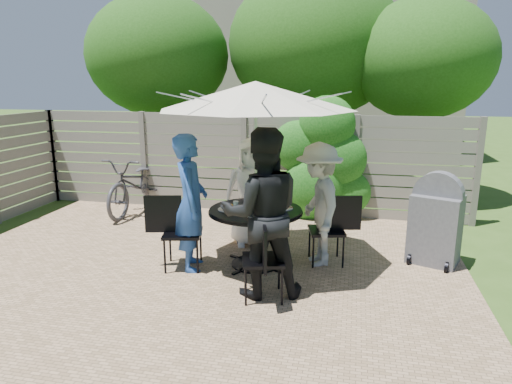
% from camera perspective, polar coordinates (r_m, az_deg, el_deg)
% --- Properties ---
extents(backyard_envelope, '(60.00, 60.00, 5.00)m').
position_cam_1_polar(backyard_envelope, '(15.48, 5.49, 14.36)').
color(backyard_envelope, '#325119').
rests_on(backyard_envelope, ground).
extents(patio_table, '(1.51, 1.51, 0.79)m').
position_cam_1_polar(patio_table, '(5.99, -0.06, -4.34)').
color(patio_table, black).
rests_on(patio_table, ground).
extents(umbrella, '(3.11, 3.11, 2.41)m').
position_cam_1_polar(umbrella, '(5.70, -0.06, 11.94)').
color(umbrella, silver).
rests_on(umbrella, ground).
extents(chair_back, '(0.48, 0.65, 0.86)m').
position_cam_1_polar(chair_back, '(7.00, -0.74, -4.18)').
color(chair_back, black).
rests_on(chair_back, ground).
extents(person_back, '(0.91, 0.73, 1.62)m').
position_cam_1_polar(person_back, '(6.72, -0.68, -0.07)').
color(person_back, white).
rests_on(person_back, ground).
extents(chair_left, '(0.76, 0.57, 0.99)m').
position_cam_1_polar(chair_left, '(6.07, -9.25, -6.80)').
color(chair_left, black).
rests_on(chair_left, ground).
extents(person_left, '(0.60, 0.75, 1.78)m').
position_cam_1_polar(person_left, '(5.88, -8.14, -1.38)').
color(person_left, '#234A9A').
rests_on(person_left, ground).
extents(chair_front, '(0.56, 0.73, 0.95)m').
position_cam_1_polar(chair_front, '(5.19, 0.89, -10.42)').
color(chair_front, black).
rests_on(chair_front, ground).
extents(person_front, '(1.12, 0.98, 1.93)m').
position_cam_1_polar(person_front, '(5.08, 0.77, -2.77)').
color(person_front, black).
rests_on(person_front, ground).
extents(chair_right, '(0.72, 0.55, 0.95)m').
position_cam_1_polar(chair_right, '(6.23, 8.88, -6.38)').
color(chair_right, black).
rests_on(chair_right, ground).
extents(person_right, '(0.90, 1.20, 1.65)m').
position_cam_1_polar(person_right, '(6.04, 7.81, -1.62)').
color(person_right, '#ADADA8').
rests_on(person_right, ground).
extents(plate_back, '(0.26, 0.26, 0.06)m').
position_cam_1_polar(plate_back, '(6.26, -0.35, -1.03)').
color(plate_back, white).
rests_on(plate_back, patio_table).
extents(plate_left, '(0.26, 0.26, 0.06)m').
position_cam_1_polar(plate_left, '(5.90, -3.55, -2.00)').
color(plate_left, white).
rests_on(plate_left, patio_table).
extents(plate_front, '(0.26, 0.26, 0.06)m').
position_cam_1_polar(plate_front, '(5.57, 0.27, -2.91)').
color(plate_front, white).
rests_on(plate_front, patio_table).
extents(plate_right, '(0.26, 0.26, 0.06)m').
position_cam_1_polar(plate_right, '(5.96, 3.40, -1.83)').
color(plate_right, white).
rests_on(plate_right, patio_table).
extents(glass_back, '(0.07, 0.07, 0.14)m').
position_cam_1_polar(glass_back, '(6.15, -1.24, -0.88)').
color(glass_back, silver).
rests_on(glass_back, patio_table).
extents(glass_left, '(0.07, 0.07, 0.14)m').
position_cam_1_polar(glass_left, '(5.79, -2.53, -1.82)').
color(glass_left, silver).
rests_on(glass_left, patio_table).
extents(glass_front, '(0.07, 0.07, 0.14)m').
position_cam_1_polar(glass_front, '(5.66, 1.23, -2.15)').
color(glass_front, silver).
rests_on(glass_front, patio_table).
extents(glass_right, '(0.07, 0.07, 0.14)m').
position_cam_1_polar(glass_right, '(6.03, 2.31, -1.17)').
color(glass_right, silver).
rests_on(glass_right, patio_table).
extents(syrup_jug, '(0.09, 0.09, 0.16)m').
position_cam_1_polar(syrup_jug, '(5.94, -0.68, -1.28)').
color(syrup_jug, '#59280C').
rests_on(syrup_jug, patio_table).
extents(coffee_cup, '(0.08, 0.08, 0.12)m').
position_cam_1_polar(coffee_cup, '(6.13, 0.69, -1.02)').
color(coffee_cup, '#C6B293').
rests_on(coffee_cup, patio_table).
extents(bicycle, '(0.75, 2.06, 1.07)m').
position_cam_1_polar(bicycle, '(8.83, -14.64, 1.01)').
color(bicycle, '#333338').
rests_on(bicycle, ground).
extents(bbq_grill, '(0.75, 0.67, 1.27)m').
position_cam_1_polar(bbq_grill, '(6.52, 21.54, -3.58)').
color(bbq_grill, '#5D5D62').
rests_on(bbq_grill, ground).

